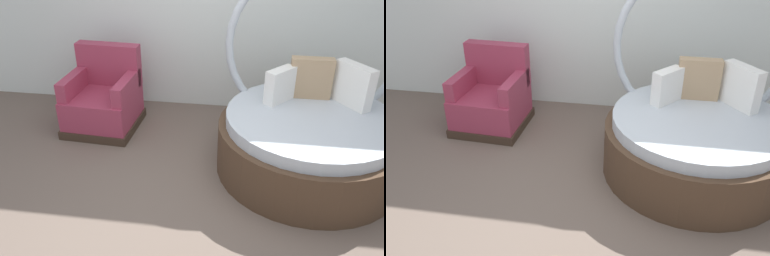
# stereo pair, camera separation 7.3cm
# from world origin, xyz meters

# --- Properties ---
(ground_plane) EXTENTS (8.00, 8.00, 0.02)m
(ground_plane) POSITION_xyz_m (0.00, 0.00, -0.01)
(ground_plane) COLOR #66564C
(round_daybed) EXTENTS (1.78, 1.78, 2.02)m
(round_daybed) POSITION_xyz_m (1.03, 0.78, 0.41)
(round_daybed) COLOR #473323
(round_daybed) RESTS_ON ground_plane
(red_armchair) EXTENTS (0.84, 0.84, 0.94)m
(red_armchair) POSITION_xyz_m (-1.27, 1.33, 0.33)
(red_armchair) COLOR #38281E
(red_armchair) RESTS_ON ground_plane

